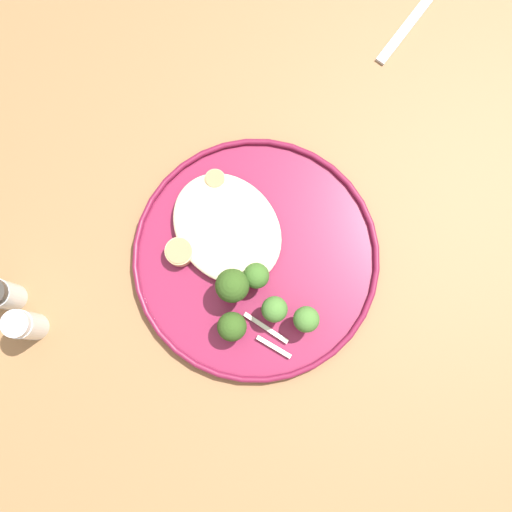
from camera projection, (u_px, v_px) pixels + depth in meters
ground at (265, 331)px, 1.46m from camera, size 6.00×6.00×0.00m
wooden_dining_table at (273, 309)px, 0.81m from camera, size 1.40×1.00×0.74m
dinner_plate at (256, 258)px, 0.73m from camera, size 0.29×0.29×0.02m
noodle_bed at (227, 228)px, 0.73m from camera, size 0.14×0.12×0.02m
seared_scallop_rear_pale at (215, 181)px, 0.73m from camera, size 0.02×0.02×0.02m
seared_scallop_half_hidden at (180, 252)px, 0.72m from camera, size 0.03×0.03×0.02m
seared_scallop_front_small at (226, 221)px, 0.73m from camera, size 0.02×0.02×0.01m
seared_scallop_on_noodles at (223, 197)px, 0.73m from camera, size 0.03×0.03×0.02m
seared_scallop_tilted_round at (232, 238)px, 0.72m from camera, size 0.03×0.03×0.02m
broccoli_floret_near_rim at (232, 327)px, 0.69m from camera, size 0.03×0.03×0.04m
broccoli_floret_split_head at (232, 286)px, 0.69m from camera, size 0.04×0.04×0.06m
broccoli_floret_rear_charred at (306, 320)px, 0.69m from camera, size 0.03×0.03×0.05m
broccoli_floret_small_sprig at (274, 309)px, 0.69m from camera, size 0.03×0.03×0.05m
broccoli_floret_beside_noodles at (259, 274)px, 0.70m from camera, size 0.03×0.03×0.05m
onion_sliver_long_sliver at (266, 328)px, 0.71m from camera, size 0.06×0.02×0.00m
onion_sliver_pale_crescent at (253, 274)px, 0.72m from camera, size 0.01×0.05×0.00m
onion_sliver_curled_piece at (274, 347)px, 0.71m from camera, size 0.04×0.02×0.00m
dinner_fork at (425, 3)px, 0.79m from camera, size 0.06×0.18×0.00m
salt_shaker at (26, 325)px, 0.70m from camera, size 0.03×0.03×0.07m
pepper_shaker at (3, 295)px, 0.70m from camera, size 0.03×0.03×0.07m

